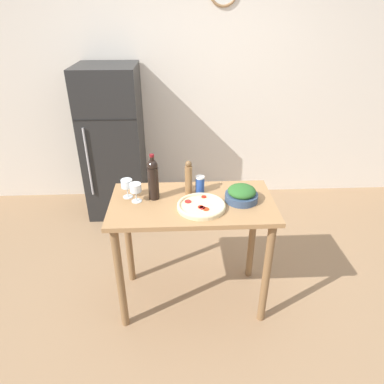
# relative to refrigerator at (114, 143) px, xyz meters

# --- Properties ---
(ground_plane) EXTENTS (14.00, 14.00, 0.00)m
(ground_plane) POSITION_rel_refrigerator_xyz_m (0.78, -1.47, -0.80)
(ground_plane) COLOR #9E7A56
(wall_back) EXTENTS (6.40, 0.08, 2.60)m
(wall_back) POSITION_rel_refrigerator_xyz_m (0.78, 0.36, 0.50)
(wall_back) COLOR silver
(wall_back) RESTS_ON ground_plane
(refrigerator) EXTENTS (0.61, 0.66, 1.60)m
(refrigerator) POSITION_rel_refrigerator_xyz_m (0.00, 0.00, 0.00)
(refrigerator) COLOR black
(refrigerator) RESTS_ON ground_plane
(prep_counter) EXTENTS (1.15, 0.61, 0.91)m
(prep_counter) POSITION_rel_refrigerator_xyz_m (0.78, -1.47, -0.06)
(prep_counter) COLOR #A87A4C
(prep_counter) RESTS_ON ground_plane
(wine_bottle) EXTENTS (0.08, 0.08, 0.33)m
(wine_bottle) POSITION_rel_refrigerator_xyz_m (0.51, -1.41, 0.26)
(wine_bottle) COLOR black
(wine_bottle) RESTS_ON prep_counter
(wine_glass_near) EXTENTS (0.08, 0.08, 0.14)m
(wine_glass_near) POSITION_rel_refrigerator_xyz_m (0.39, -1.45, 0.21)
(wine_glass_near) COLOR silver
(wine_glass_near) RESTS_ON prep_counter
(wine_glass_far) EXTENTS (0.08, 0.08, 0.14)m
(wine_glass_far) POSITION_rel_refrigerator_xyz_m (0.32, -1.38, 0.21)
(wine_glass_far) COLOR silver
(wine_glass_far) RESTS_ON prep_counter
(pepper_mill) EXTENTS (0.05, 0.05, 0.26)m
(pepper_mill) POSITION_rel_refrigerator_xyz_m (0.76, -1.35, 0.23)
(pepper_mill) COLOR olive
(pepper_mill) RESTS_ON prep_counter
(salad_bowl) EXTENTS (0.23, 0.23, 0.11)m
(salad_bowl) POSITION_rel_refrigerator_xyz_m (1.12, -1.47, 0.16)
(salad_bowl) COLOR #384C6B
(salad_bowl) RESTS_ON prep_counter
(homemade_pizza) EXTENTS (0.33, 0.33, 0.03)m
(homemade_pizza) POSITION_rel_refrigerator_xyz_m (0.83, -1.56, 0.12)
(homemade_pizza) COLOR beige
(homemade_pizza) RESTS_ON prep_counter
(salt_canister) EXTENTS (0.07, 0.07, 0.13)m
(salt_canister) POSITION_rel_refrigerator_xyz_m (0.84, -1.33, 0.17)
(salt_canister) COLOR #284CA3
(salt_canister) RESTS_ON prep_counter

